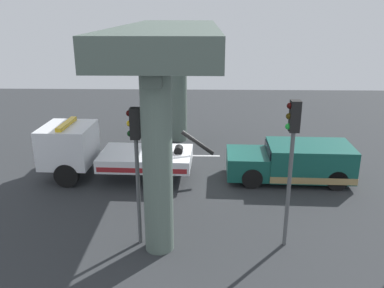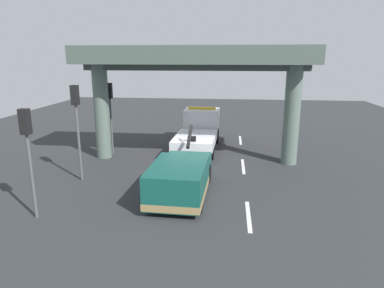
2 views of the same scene
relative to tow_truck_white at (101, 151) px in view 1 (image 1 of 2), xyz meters
name	(u,v)px [view 1 (image 1 of 2)]	position (x,y,z in m)	size (l,w,h in m)	color
ground_plane	(192,179)	(-3.89, 0.03, -1.25)	(60.00, 40.00, 0.10)	#2D3033
lane_stripe_west	(315,157)	(-9.89, -2.78, -1.20)	(2.60, 0.16, 0.01)	silver
lane_stripe_mid	(194,156)	(-3.89, -2.78, -1.20)	(2.60, 0.16, 0.01)	silver
lane_stripe_east	(75,155)	(2.11, -2.78, -1.20)	(2.60, 0.16, 0.01)	silver
tow_truck_white	(101,151)	(0.00, 0.00, 0.00)	(7.29, 2.60, 2.46)	white
towed_van_green	(295,162)	(-8.25, 0.03, -0.42)	(5.26, 2.36, 1.58)	#145147
overpass_structure	(170,51)	(-3.03, 0.03, 4.19)	(3.60, 12.72, 6.37)	#596B60
traffic_light_far	(292,143)	(-6.87, 5.10, 2.12)	(0.39, 0.32, 4.57)	#515456
traffic_light_mid	(136,148)	(-2.37, 5.10, 1.95)	(0.39, 0.32, 4.33)	#515456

